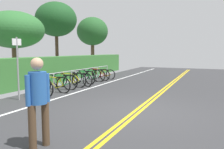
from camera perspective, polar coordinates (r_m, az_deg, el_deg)
name	(u,v)px	position (r m, az deg, el deg)	size (l,w,h in m)	color
ground_plane	(137,112)	(6.82, 6.44, -9.51)	(36.16, 10.44, 0.05)	#353538
centre_line_yellow_inner	(140,112)	(6.79, 7.09, -9.35)	(32.55, 0.10, 0.00)	gold
centre_line_yellow_outer	(135,111)	(6.84, 5.79, -9.23)	(32.55, 0.10, 0.00)	gold
bike_lane_stripe_white	(48,101)	(8.41, -16.02, -6.53)	(32.55, 0.12, 0.00)	white
bike_rack	(79,74)	(11.82, -8.37, 0.24)	(6.94, 0.05, 0.84)	#9EA0A5
bicycle_0	(39,87)	(9.51, -18.09, -3.01)	(0.46, 1.67, 0.75)	black
bicycle_1	(54,84)	(10.08, -14.61, -2.38)	(0.46, 1.77, 0.76)	black
bicycle_2	(60,82)	(10.70, -13.00, -1.86)	(0.53, 1.69, 0.76)	black
bicycle_3	(70,80)	(11.32, -10.74, -1.33)	(0.50, 1.76, 0.79)	black
bicycle_4	(81,79)	(11.81, -8.01, -1.10)	(0.65, 1.73, 0.73)	black
bicycle_5	(83,77)	(12.49, -7.26, -0.62)	(0.52, 1.70, 0.77)	black
bicycle_6	(91,75)	(13.15, -5.44, -0.25)	(0.64, 1.69, 0.78)	black
bicycle_7	(98,74)	(13.84, -3.56, 0.04)	(0.51, 1.75, 0.76)	black
bicycle_8	(103,74)	(14.41, -2.22, 0.13)	(0.46, 1.70, 0.68)	black
pedestrian	(38,97)	(4.33, -18.28, -5.35)	(0.48, 0.32, 1.68)	#4C3826
sign_post_near	(18,62)	(8.84, -22.89, 2.84)	(0.36, 0.08, 2.30)	gray
hedge_backdrop	(62,68)	(14.27, -12.58, 1.60)	(15.89, 1.15, 1.46)	#387533
tree_mid	(14,30)	(13.96, -23.66, 10.28)	(3.35, 3.35, 4.00)	brown
tree_far_right	(56,20)	(17.59, -14.02, 13.39)	(3.04, 3.04, 5.38)	#473323
tree_extra	(92,32)	(20.76, -5.00, 10.81)	(2.81, 2.81, 4.83)	brown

